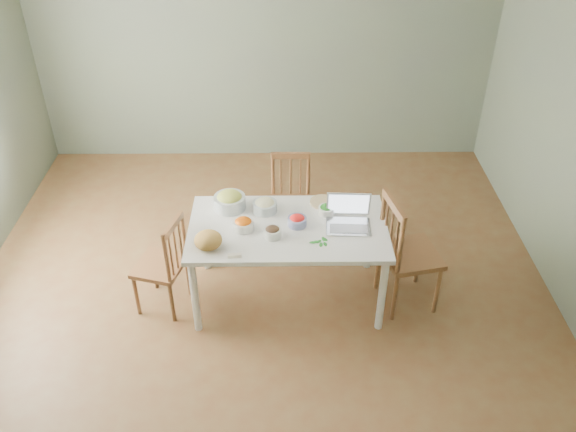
{
  "coord_description": "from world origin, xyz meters",
  "views": [
    {
      "loc": [
        0.18,
        -3.82,
        3.53
      ],
      "look_at": [
        0.23,
        -0.0,
        0.84
      ],
      "focal_mm": 37.35,
      "sensor_mm": 36.0,
      "label": 1
    }
  ],
  "objects_px": {
    "chair_left": "(159,264)",
    "bread_boule": "(208,240)",
    "chair_right": "(411,252)",
    "bowl_squash": "(230,200)",
    "laptop": "(349,215)",
    "dining_table": "(288,262)",
    "chair_far": "(291,203)"
  },
  "relations": [
    {
      "from": "dining_table",
      "to": "bowl_squash",
      "type": "distance_m",
      "value": 0.7
    },
    {
      "from": "dining_table",
      "to": "chair_left",
      "type": "bearing_deg",
      "value": -175.25
    },
    {
      "from": "dining_table",
      "to": "laptop",
      "type": "xyz_separation_m",
      "value": [
        0.47,
        -0.02,
        0.49
      ]
    },
    {
      "from": "chair_left",
      "to": "laptop",
      "type": "distance_m",
      "value": 1.57
    },
    {
      "from": "bread_boule",
      "to": "bowl_squash",
      "type": "distance_m",
      "value": 0.54
    },
    {
      "from": "chair_left",
      "to": "chair_right",
      "type": "bearing_deg",
      "value": 106.61
    },
    {
      "from": "chair_right",
      "to": "laptop",
      "type": "relative_size",
      "value": 2.95
    },
    {
      "from": "bread_boule",
      "to": "bowl_squash",
      "type": "xyz_separation_m",
      "value": [
        0.13,
        0.53,
        0.01
      ]
    },
    {
      "from": "chair_right",
      "to": "bread_boule",
      "type": "height_order",
      "value": "chair_right"
    },
    {
      "from": "bowl_squash",
      "to": "laptop",
      "type": "distance_m",
      "value": 0.99
    },
    {
      "from": "chair_left",
      "to": "bowl_squash",
      "type": "distance_m",
      "value": 0.76
    },
    {
      "from": "chair_left",
      "to": "bread_boule",
      "type": "xyz_separation_m",
      "value": [
        0.44,
        -0.18,
        0.37
      ]
    },
    {
      "from": "dining_table",
      "to": "chair_left",
      "type": "height_order",
      "value": "chair_left"
    },
    {
      "from": "chair_right",
      "to": "bowl_squash",
      "type": "xyz_separation_m",
      "value": [
        -1.47,
        0.32,
        0.3
      ]
    },
    {
      "from": "chair_left",
      "to": "chair_right",
      "type": "relative_size",
      "value": 0.85
    },
    {
      "from": "chair_right",
      "to": "laptop",
      "type": "bearing_deg",
      "value": 73.83
    },
    {
      "from": "dining_table",
      "to": "chair_far",
      "type": "height_order",
      "value": "chair_far"
    },
    {
      "from": "bread_boule",
      "to": "laptop",
      "type": "distance_m",
      "value": 1.1
    },
    {
      "from": "laptop",
      "to": "dining_table",
      "type": "bearing_deg",
      "value": -179.57
    },
    {
      "from": "bowl_squash",
      "to": "laptop",
      "type": "bearing_deg",
      "value": -16.82
    },
    {
      "from": "dining_table",
      "to": "bread_boule",
      "type": "distance_m",
      "value": 0.79
    },
    {
      "from": "chair_right",
      "to": "bowl_squash",
      "type": "height_order",
      "value": "chair_right"
    },
    {
      "from": "dining_table",
      "to": "bowl_squash",
      "type": "xyz_separation_m",
      "value": [
        -0.48,
        0.26,
        0.44
      ]
    },
    {
      "from": "dining_table",
      "to": "laptop",
      "type": "bearing_deg",
      "value": -2.7
    },
    {
      "from": "dining_table",
      "to": "chair_right",
      "type": "xyz_separation_m",
      "value": [
        0.99,
        -0.06,
        0.15
      ]
    },
    {
      "from": "chair_right",
      "to": "bowl_squash",
      "type": "distance_m",
      "value": 1.53
    },
    {
      "from": "chair_far",
      "to": "chair_left",
      "type": "height_order",
      "value": "chair_left"
    },
    {
      "from": "bowl_squash",
      "to": "chair_far",
      "type": "bearing_deg",
      "value": 45.5
    },
    {
      "from": "bread_boule",
      "to": "chair_left",
      "type": "bearing_deg",
      "value": 158.23
    },
    {
      "from": "chair_left",
      "to": "bowl_squash",
      "type": "xyz_separation_m",
      "value": [
        0.56,
        0.35,
        0.38
      ]
    },
    {
      "from": "chair_left",
      "to": "bowl_squash",
      "type": "bearing_deg",
      "value": 137.69
    },
    {
      "from": "bread_boule",
      "to": "bowl_squash",
      "type": "relative_size",
      "value": 0.81
    }
  ]
}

